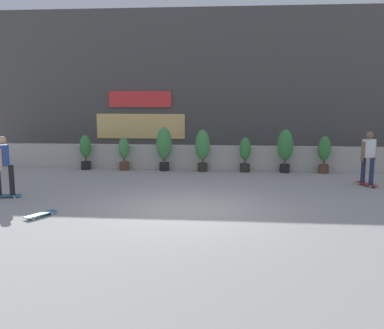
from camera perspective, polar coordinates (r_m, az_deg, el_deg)
ground_plane at (r=10.74m, az=-0.72°, el=-6.02°), size 48.00×48.00×0.00m
planter_wall at (r=16.52m, az=1.40°, el=0.93°), size 18.00×0.40×0.90m
building_backdrop at (r=20.35m, az=2.17°, el=10.38°), size 20.00×2.08×6.50m
potted_plant_0 at (r=16.91m, az=-13.76°, el=1.79°), size 0.42×0.42×1.30m
potted_plant_1 at (r=16.50m, az=-8.89°, el=1.58°), size 0.38×0.38×1.24m
potted_plant_2 at (r=16.16m, az=-3.67°, el=2.53°), size 0.57×0.57×1.62m
potted_plant_3 at (r=16.01m, az=1.39°, el=2.29°), size 0.53×0.53×1.54m
potted_plant_4 at (r=16.01m, az=6.95°, el=1.48°), size 0.40×0.40×1.26m
potted_plant_5 at (r=16.10m, az=12.09°, el=2.22°), size 0.55×0.55×1.58m
potted_plant_6 at (r=16.34m, az=16.90°, el=1.52°), size 0.43×0.43×1.34m
skater_far_right at (r=14.45m, az=22.04°, el=1.05°), size 0.53×0.81×1.70m
skater_far_left at (r=12.93m, az=-23.38°, el=0.08°), size 0.82×0.55×1.70m
skateboard_near_camera at (r=10.77m, az=-19.18°, el=-6.16°), size 0.56×0.80×0.08m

